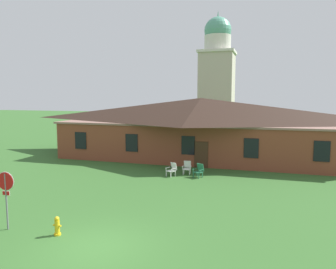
# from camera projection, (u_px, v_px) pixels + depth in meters

# --- Properties ---
(ground_plane) EXTENTS (200.00, 200.00, 0.00)m
(ground_plane) POSITION_uv_depth(u_px,v_px,m) (97.00, 247.00, 12.35)
(ground_plane) COLOR #336028
(brick_building) EXTENTS (25.47, 10.40, 5.51)m
(brick_building) POSITION_uv_depth(u_px,v_px,m) (201.00, 127.00, 30.81)
(brick_building) COLOR brown
(brick_building) RESTS_ON ground
(dome_tower) EXTENTS (5.18, 5.18, 17.90)m
(dome_tower) POSITION_uv_depth(u_px,v_px,m) (217.00, 79.00, 47.85)
(dome_tower) COLOR #BCB29E
(dome_tower) RESTS_ON ground
(stop_sign) EXTENTS (0.80, 0.10, 2.51)m
(stop_sign) POSITION_uv_depth(u_px,v_px,m) (6.00, 189.00, 13.79)
(stop_sign) COLOR slate
(stop_sign) RESTS_ON ground
(lawn_chair_by_porch) EXTENTS (0.82, 0.86, 0.96)m
(lawn_chair_by_porch) POSITION_uv_depth(u_px,v_px,m) (172.00, 169.00, 23.32)
(lawn_chair_by_porch) COLOR silver
(lawn_chair_by_porch) RESTS_ON ground
(lawn_chair_near_door) EXTENTS (0.68, 0.71, 0.96)m
(lawn_chair_near_door) POSITION_uv_depth(u_px,v_px,m) (187.00, 167.00, 23.92)
(lawn_chair_near_door) COLOR silver
(lawn_chair_near_door) RESTS_ON ground
(lawn_chair_left_end) EXTENTS (0.78, 0.83, 0.96)m
(lawn_chair_left_end) POSITION_uv_depth(u_px,v_px,m) (199.00, 170.00, 22.94)
(lawn_chair_left_end) COLOR #28704C
(lawn_chair_left_end) RESTS_ON ground
(fire_hydrant) EXTENTS (0.36, 0.28, 0.79)m
(fire_hydrant) POSITION_uv_depth(u_px,v_px,m) (57.00, 226.00, 13.36)
(fire_hydrant) COLOR gold
(fire_hydrant) RESTS_ON ground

